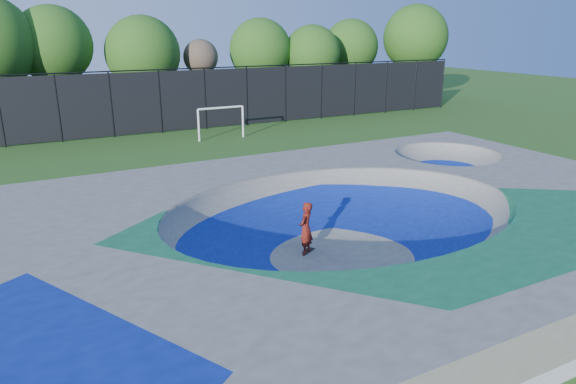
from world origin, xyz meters
name	(u,v)px	position (x,y,z in m)	size (l,w,h in m)	color
ground	(344,252)	(0.00, 0.00, 0.00)	(120.00, 120.00, 0.00)	#295216
skate_deck	(345,229)	(0.00, 0.00, 0.75)	(22.00, 14.00, 1.50)	gray
skater	(306,228)	(-1.10, 0.43, 0.81)	(0.59, 0.39, 1.63)	red
skateboard	(305,253)	(-1.10, 0.43, 0.03)	(0.78, 0.22, 0.05)	black
soccer_goal	(221,117)	(2.71, 17.41, 1.36)	(2.97, 0.12, 1.96)	white
fence	(160,100)	(0.00, 21.00, 2.10)	(48.09, 0.09, 4.04)	black
treeline	(106,48)	(-2.16, 26.09, 5.17)	(54.25, 7.60, 8.57)	#4E3327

